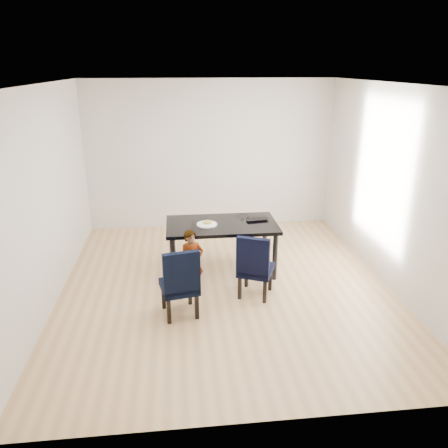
{
  "coord_description": "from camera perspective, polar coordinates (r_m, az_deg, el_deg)",
  "views": [
    {
      "loc": [
        -0.62,
        -5.41,
        2.91
      ],
      "look_at": [
        0.0,
        0.2,
        0.85
      ],
      "focal_mm": 35.0,
      "sensor_mm": 36.0,
      "label": 1
    }
  ],
  "objects": [
    {
      "name": "cable_tangle",
      "position": [
        6.49,
        2.87,
        0.63
      ],
      "size": [
        0.2,
        0.2,
        0.01
      ],
      "primitive_type": "torus",
      "rotation": [
        0.0,
        0.0,
        -0.32
      ],
      "color": "black",
      "rests_on": "dining_table"
    },
    {
      "name": "ceiling",
      "position": [
        5.45,
        0.24,
        17.89
      ],
      "size": [
        4.5,
        5.0,
        0.01
      ],
      "primitive_type": "cube",
      "color": "white",
      "rests_on": "wall_back"
    },
    {
      "name": "child",
      "position": [
        5.81,
        -4.23,
        -5.06
      ],
      "size": [
        0.38,
        0.31,
        0.9
      ],
      "primitive_type": "imported",
      "rotation": [
        0.0,
        0.0,
        0.32
      ],
      "color": "orange",
      "rests_on": "floor"
    },
    {
      "name": "sandwich",
      "position": [
        6.26,
        -2.2,
        0.29
      ],
      "size": [
        0.15,
        0.11,
        0.06
      ],
      "primitive_type": "ellipsoid",
      "rotation": [
        0.0,
        0.0,
        -0.39
      ],
      "color": "gold",
      "rests_on": "plate"
    },
    {
      "name": "wall_right",
      "position": [
        6.32,
        21.04,
        4.41
      ],
      "size": [
        0.01,
        5.0,
        2.7
      ],
      "primitive_type": "cube",
      "color": "white",
      "rests_on": "ground"
    },
    {
      "name": "laptop",
      "position": [
        6.5,
        4.24,
        0.71
      ],
      "size": [
        0.36,
        0.26,
        0.03
      ],
      "primitive_type": "imported",
      "rotation": [
        0.0,
        0.0,
        3.27
      ],
      "color": "black",
      "rests_on": "dining_table"
    },
    {
      "name": "wall_left",
      "position": [
        5.86,
        -22.27,
        3.09
      ],
      "size": [
        0.01,
        5.0,
        2.7
      ],
      "primitive_type": "cube",
      "color": "silver",
      "rests_on": "ground"
    },
    {
      "name": "wall_back",
      "position": [
        8.09,
        -1.82,
        8.93
      ],
      "size": [
        4.5,
        0.01,
        2.7
      ],
      "primitive_type": "cube",
      "color": "silver",
      "rests_on": "ground"
    },
    {
      "name": "floor",
      "position": [
        6.18,
        0.21,
        -8.11
      ],
      "size": [
        4.5,
        5.0,
        0.01
      ],
      "primitive_type": "cube",
      "color": "tan",
      "rests_on": "ground"
    },
    {
      "name": "wall_front",
      "position": [
        3.36,
        5.15,
        -7.77
      ],
      "size": [
        4.5,
        0.01,
        2.7
      ],
      "primitive_type": "cube",
      "color": "silver",
      "rests_on": "ground"
    },
    {
      "name": "dining_table",
      "position": [
        6.46,
        -0.29,
        -3.05
      ],
      "size": [
        1.6,
        0.9,
        0.75
      ],
      "primitive_type": "cube",
      "color": "black",
      "rests_on": "floor"
    },
    {
      "name": "chair_right",
      "position": [
        5.78,
        4.18,
        -5.29
      ],
      "size": [
        0.57,
        0.57,
        0.88
      ],
      "primitive_type": "cube",
      "rotation": [
        0.0,
        0.0,
        -0.41
      ],
      "color": "black",
      "rests_on": "floor"
    },
    {
      "name": "plate",
      "position": [
        6.27,
        -2.26,
        -0.05
      ],
      "size": [
        0.35,
        0.35,
        0.02
      ],
      "primitive_type": "cylinder",
      "rotation": [
        0.0,
        0.0,
        0.2
      ],
      "color": "white",
      "rests_on": "dining_table"
    },
    {
      "name": "chair_left",
      "position": [
        5.36,
        -5.9,
        -7.39
      ],
      "size": [
        0.51,
        0.53,
        0.9
      ],
      "primitive_type": "cube",
      "rotation": [
        0.0,
        0.0,
        0.19
      ],
      "color": "black",
      "rests_on": "floor"
    }
  ]
}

